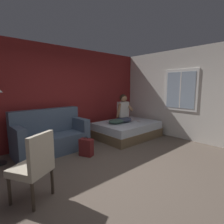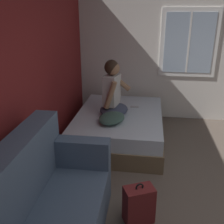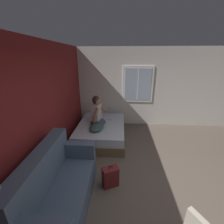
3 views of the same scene
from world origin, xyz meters
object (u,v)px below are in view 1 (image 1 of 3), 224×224
backpack (87,147)px  cell_phone (139,122)px  bed (127,130)px  throw_pillow (116,121)px  side_chair (34,165)px  person_seated (123,111)px  couch (51,136)px

backpack → cell_phone: 2.14m
bed → throw_pillow: (-0.40, 0.07, 0.31)m
bed → side_chair: bearing=-158.2°
person_seated → side_chair: bearing=-156.2°
cell_phone → person_seated: bearing=141.0°
bed → cell_phone: size_ratio=13.26×
backpack → person_seated: bearing=16.5°
person_seated → backpack: person_seated is taller
bed → side_chair: side_chair is taller
couch → throw_pillow: couch is taller
couch → throw_pillow: bearing=-9.6°
side_chair → cell_phone: bearing=16.8°
bed → side_chair: 3.49m
backpack → throw_pillow: throw_pillow is taller
person_seated → throw_pillow: size_ratio=1.82×
couch → cell_phone: size_ratio=11.90×
backpack → bed: bearing=12.9°
person_seated → throw_pillow: 0.45m
side_chair → cell_phone: size_ratio=6.81×
bed → throw_pillow: size_ratio=3.98×
bed → backpack: size_ratio=4.17×
person_seated → cell_phone: person_seated is taller
side_chair → throw_pillow: (2.83, 1.36, 0.02)m
side_chair → backpack: side_chair is taller
couch → cell_phone: couch is taller
couch → person_seated: (2.25, -0.29, 0.44)m
person_seated → backpack: size_ratio=1.91×
side_chair → person_seated: person_seated is taller
person_seated → cell_phone: bearing=-41.5°
side_chair → throw_pillow: side_chair is taller
side_chair → person_seated: bearing=23.8°
bed → cell_phone: 0.46m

